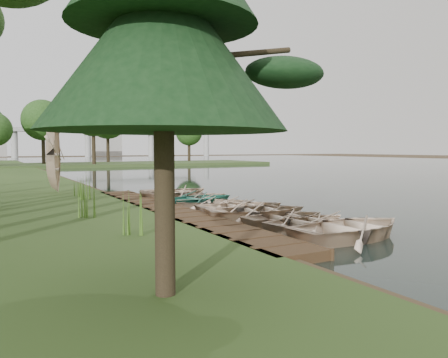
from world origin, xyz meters
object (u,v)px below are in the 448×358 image
rowboat_2 (286,215)px  stored_rowboat (56,185)px  rowboat_1 (309,219)px  rowboat_0 (351,225)px  boardwalk (170,213)px

rowboat_2 → stored_rowboat: bearing=23.8°
rowboat_2 → stored_rowboat: stored_rowboat is taller
rowboat_1 → rowboat_2: (-0.05, 1.16, -0.01)m
rowboat_0 → stored_rowboat: (-5.72, 15.36, 0.20)m
rowboat_0 → rowboat_2: size_ratio=1.29×
boardwalk → rowboat_1: size_ratio=4.96×
boardwalk → stored_rowboat: stored_rowboat is taller
boardwalk → rowboat_0: rowboat_0 is taller
rowboat_2 → rowboat_0: bearing=-176.6°
boardwalk → rowboat_0: bearing=-65.9°
rowboat_2 → rowboat_1: bearing=-177.6°
boardwalk → rowboat_0: size_ratio=4.01×
rowboat_2 → stored_rowboat: 13.71m
boardwalk → rowboat_0: 7.08m
rowboat_1 → stored_rowboat: (-5.60, 13.69, 0.28)m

